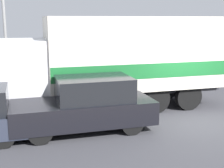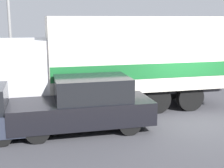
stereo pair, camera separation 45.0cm
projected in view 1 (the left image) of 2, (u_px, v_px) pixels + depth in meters
name	position (u px, v px, depth m)	size (l,w,h in m)	color
ground_plane	(194.00, 120.00, 11.10)	(80.00, 80.00, 0.00)	#38383D
stone_wall_backdrop	(128.00, 72.00, 17.82)	(60.00, 0.35, 1.16)	gray
street_lamp	(3.00, 2.00, 14.26)	(0.56, 0.28, 7.46)	gray
box_truck	(117.00, 59.00, 12.13)	(9.11, 2.45, 3.61)	silver
car_hatchback	(86.00, 105.00, 9.89)	(4.47, 1.77, 1.73)	black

